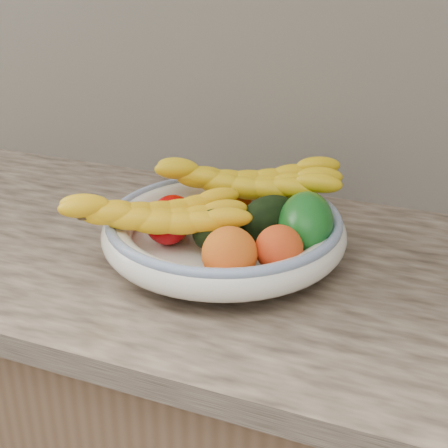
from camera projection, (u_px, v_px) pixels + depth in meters
kitchen_counter at (229, 447)px, 1.22m from camera, size 2.44×0.66×1.40m
fruit_bowl at (224, 230)px, 1.00m from camera, size 0.39×0.39×0.08m
clementine_back_left at (236, 200)px, 1.10m from camera, size 0.06×0.06×0.05m
clementine_back_right at (270, 208)px, 1.07m from camera, size 0.06×0.06×0.05m
tomato_left at (173, 213)px, 1.03m from camera, size 0.08×0.08×0.06m
tomato_near_left at (168, 225)px, 0.99m from camera, size 0.09×0.09×0.06m
avocado_center at (217, 228)px, 0.97m from camera, size 0.08×0.10×0.07m
avocado_right at (270, 219)px, 1.00m from camera, size 0.12×0.14×0.08m
green_mango at (306, 223)px, 0.96m from camera, size 0.14×0.16×0.11m
peach_front at (230, 254)px, 0.89m from camera, size 0.10×0.10×0.08m
peach_right at (279, 249)px, 0.90m from camera, size 0.08×0.08×0.07m
banana_bunch_back at (247, 187)px, 1.06m from camera, size 0.35×0.20×0.09m
banana_bunch_front at (156, 220)px, 0.95m from camera, size 0.32×0.26×0.08m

